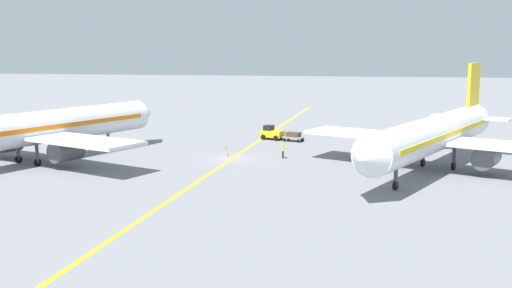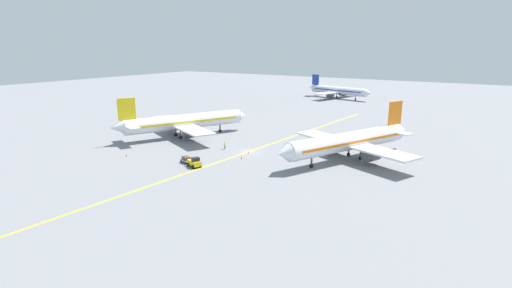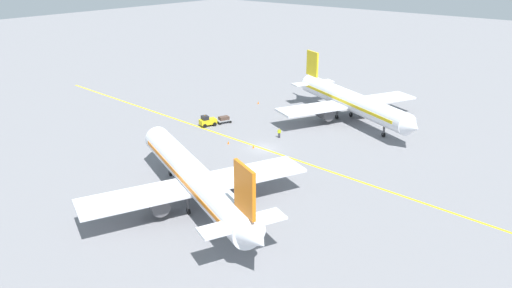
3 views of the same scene
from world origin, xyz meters
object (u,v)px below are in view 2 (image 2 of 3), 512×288
object	(u,v)px
baggage_tug_white	(194,162)
traffic_cone_by_wingtip	(126,155)
airplane_distant_taxiing	(338,91)
baggage_cart_trailing	(186,159)
traffic_cone_near_nose	(242,158)
airplane_adjacent_stand	(350,141)
ground_crew_worker	(225,145)
traffic_cone_mid_apron	(248,152)
airplane_at_gate	(184,122)

from	to	relation	value
baggage_tug_white	traffic_cone_by_wingtip	world-z (taller)	baggage_tug_white
airplane_distant_taxiing	baggage_cart_trailing	xyz separation A→B (m)	(12.09, -108.10, -2.58)
airplane_distant_taxiing	traffic_cone_near_nose	bearing A→B (deg)	-78.96
airplane_distant_taxiing	baggage_tug_white	distance (m)	110.32
airplane_adjacent_stand	traffic_cone_near_nose	bearing A→B (deg)	-147.68
baggage_cart_trailing	traffic_cone_near_nose	size ratio (longest dim) A/B	5.32
traffic_cone_by_wingtip	traffic_cone_near_nose	bearing A→B (deg)	27.82
airplane_distant_taxiing	traffic_cone_near_nose	world-z (taller)	airplane_distant_taxiing
ground_crew_worker	traffic_cone_mid_apron	xyz separation A→B (m)	(6.40, -0.28, -0.63)
baggage_cart_trailing	ground_crew_worker	size ratio (longest dim) A/B	1.74
baggage_cart_trailing	traffic_cone_mid_apron	distance (m)	13.77
traffic_cone_mid_apron	ground_crew_worker	bearing A→B (deg)	177.45
airplane_at_gate	traffic_cone_mid_apron	size ratio (longest dim) A/B	60.91
ground_crew_worker	traffic_cone_near_nose	bearing A→B (deg)	-30.92
baggage_tug_white	airplane_adjacent_stand	bearing A→B (deg)	42.51
airplane_adjacent_stand	traffic_cone_mid_apron	xyz separation A→B (m)	(-19.39, -7.17, -3.43)
airplane_at_gate	ground_crew_worker	xyz separation A→B (m)	(15.90, -4.16, -2.80)
airplane_adjacent_stand	baggage_cart_trailing	world-z (taller)	airplane_adjacent_stand
airplane_distant_taxiing	traffic_cone_mid_apron	distance (m)	97.59
airplane_adjacent_stand	baggage_tug_white	size ratio (longest dim) A/B	10.17
airplane_at_gate	airplane_adjacent_stand	xyz separation A→B (m)	(41.69, 2.73, 0.00)
airplane_at_gate	traffic_cone_mid_apron	xyz separation A→B (m)	(22.30, -4.44, -3.43)
ground_crew_worker	baggage_tug_white	bearing A→B (deg)	-76.43
baggage_tug_white	traffic_cone_near_nose	world-z (taller)	baggage_tug_white
airplane_at_gate	airplane_adjacent_stand	bearing A→B (deg)	3.75
baggage_cart_trailing	airplane_at_gate	bearing A→B (deg)	133.92
airplane_distant_taxiing	baggage_cart_trailing	world-z (taller)	airplane_distant_taxiing
baggage_tug_white	traffic_cone_by_wingtip	distance (m)	16.84
baggage_cart_trailing	airplane_adjacent_stand	bearing A→B (deg)	37.27
airplane_at_gate	airplane_distant_taxiing	xyz separation A→B (m)	(4.02, 91.37, -0.37)
baggage_tug_white	airplane_at_gate	bearing A→B (deg)	137.06
traffic_cone_near_nose	traffic_cone_by_wingtip	bearing A→B (deg)	-152.18
airplane_at_gate	baggage_tug_white	bearing A→B (deg)	-42.94
baggage_cart_trailing	traffic_cone_near_nose	distance (m)	10.93
airplane_distant_taxiing	traffic_cone_mid_apron	world-z (taller)	airplane_distant_taxiing
baggage_tug_white	ground_crew_worker	bearing A→B (deg)	103.57
airplane_adjacent_stand	ground_crew_worker	distance (m)	26.84
airplane_distant_taxiing	baggage_cart_trailing	bearing A→B (deg)	-83.62
baggage_tug_white	baggage_cart_trailing	distance (m)	3.30
airplane_adjacent_stand	ground_crew_worker	world-z (taller)	airplane_adjacent_stand
airplane_at_gate	traffic_cone_by_wingtip	world-z (taller)	airplane_at_gate
traffic_cone_mid_apron	traffic_cone_by_wingtip	world-z (taller)	same
airplane_distant_taxiing	baggage_tug_white	world-z (taller)	airplane_distant_taxiing
ground_crew_worker	traffic_cone_by_wingtip	size ratio (longest dim) A/B	3.05
baggage_tug_white	traffic_cone_near_nose	bearing A→B (deg)	64.56
airplane_at_gate	airplane_distant_taxiing	size ratio (longest dim) A/B	1.06
airplane_distant_taxiing	ground_crew_worker	bearing A→B (deg)	-82.92
airplane_adjacent_stand	traffic_cone_mid_apron	bearing A→B (deg)	-159.69
airplane_adjacent_stand	baggage_cart_trailing	bearing A→B (deg)	-142.73
airplane_adjacent_stand	traffic_cone_by_wingtip	size ratio (longest dim) A/B	61.67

